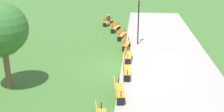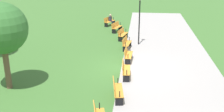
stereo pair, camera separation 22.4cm
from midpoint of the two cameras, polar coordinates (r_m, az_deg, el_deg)
name	(u,v)px [view 1 (the left image)]	position (r m, az deg, el deg)	size (l,w,h in m)	color
ground_plane	(128,68)	(17.62, 2.99, -2.56)	(120.00, 120.00, 0.00)	#3D6B2D
path_paving	(170,70)	(17.72, 11.56, -2.80)	(38.98, 6.15, 0.01)	#A39E99
bench_0	(108,21)	(28.97, -1.12, 7.26)	(1.67, 1.09, 0.89)	orange
bench_1	(115,27)	(26.43, 0.41, 6.07)	(1.68, 0.97, 0.89)	orange
bench_2	(121,34)	(23.87, 1.67, 4.59)	(1.68, 0.84, 0.89)	orange
bench_3	(126,43)	(21.29, 2.55, 2.72)	(1.67, 0.70, 0.89)	orange
bench_4	(128,54)	(18.72, 2.90, 0.33)	(1.64, 0.55, 0.89)	orange
bench_5	(126,69)	(16.19, 2.46, -2.81)	(1.64, 0.55, 0.89)	orange
bench_6	(118,90)	(13.76, 0.81, -7.01)	(1.67, 0.70, 0.89)	orange
person_seated	(109,19)	(28.96, -0.76, 7.60)	(0.49, 0.59, 1.20)	#2D3347
tree_1	(2,29)	(14.92, -22.32, 5.21)	(2.64, 2.64, 4.64)	brown
lamp_post	(139,11)	(22.02, 5.27, 9.26)	(0.32, 0.32, 3.90)	black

